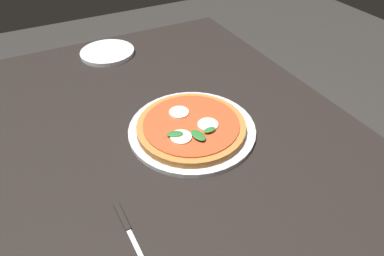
# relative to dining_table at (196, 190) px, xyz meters

# --- Properties ---
(dining_table) EXTENTS (1.53, 0.94, 0.76)m
(dining_table) POSITION_rel_dining_table_xyz_m (0.00, 0.00, 0.00)
(dining_table) COLOR black
(dining_table) RESTS_ON ground_plane
(serving_tray) EXTENTS (0.33, 0.33, 0.01)m
(serving_tray) POSITION_rel_dining_table_xyz_m (0.11, -0.04, 0.10)
(serving_tray) COLOR silver
(serving_tray) RESTS_ON dining_table
(pizza) EXTENTS (0.28, 0.28, 0.03)m
(pizza) POSITION_rel_dining_table_xyz_m (0.10, -0.04, 0.12)
(pizza) COLOR #B27033
(pizza) RESTS_ON serving_tray
(plate_white) EXTENTS (0.19, 0.19, 0.01)m
(plate_white) POSITION_rel_dining_table_xyz_m (0.63, 0.03, 0.10)
(plate_white) COLOR white
(plate_white) RESTS_ON dining_table
(knife) EXTENTS (0.18, 0.02, 0.01)m
(knife) POSITION_rel_dining_table_xyz_m (-0.09, 0.20, 0.10)
(knife) COLOR black
(knife) RESTS_ON dining_table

